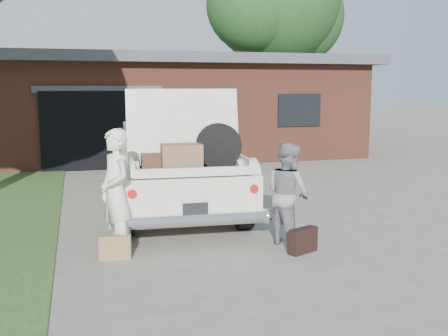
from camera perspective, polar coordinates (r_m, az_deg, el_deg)
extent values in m
plane|color=gray|center=(7.68, 1.23, -8.81)|extent=(90.00, 90.00, 0.00)
cube|color=brown|center=(18.78, -6.17, 6.32)|extent=(12.00, 7.00, 3.00)
cube|color=#4C4C51|center=(18.78, -6.26, 11.36)|extent=(12.80, 7.80, 0.30)
cube|color=black|center=(15.11, -13.32, 3.99)|extent=(3.20, 0.30, 2.20)
cube|color=#4C4C51|center=(14.99, -13.47, 8.35)|extent=(3.50, 0.12, 0.18)
cube|color=black|center=(16.40, 8.18, 6.26)|extent=(1.40, 0.08, 1.00)
cylinder|color=#38281E|center=(26.12, 5.34, 9.46)|extent=(0.44, 0.44, 5.19)
sphere|color=#265623|center=(27.45, 7.84, 15.99)|extent=(4.75, 4.75, 4.75)
sphere|color=#265623|center=(25.21, 3.32, 17.33)|extent=(4.44, 4.44, 4.44)
cube|color=white|center=(10.21, -5.58, -0.49)|extent=(2.39, 5.52, 0.70)
cube|color=#B0AA9B|center=(10.45, -5.84, 3.16)|extent=(1.92, 2.27, 0.56)
cube|color=black|center=(11.46, -6.41, 3.55)|extent=(1.68, 0.19, 0.48)
cube|color=black|center=(9.43, -5.15, 2.42)|extent=(1.68, 0.19, 0.48)
cylinder|color=black|center=(8.41, -10.57, -4.87)|extent=(0.28, 0.73, 0.71)
cylinder|color=black|center=(8.66, 2.14, -4.31)|extent=(0.28, 0.73, 0.71)
cylinder|color=black|center=(12.01, -11.09, -0.74)|extent=(0.28, 0.73, 0.71)
cylinder|color=black|center=(12.19, -2.11, -0.43)|extent=(0.28, 0.73, 0.71)
cylinder|color=silver|center=(7.58, -3.14, -5.65)|extent=(2.22, 0.34, 0.19)
cylinder|color=#A5140F|center=(7.48, -9.99, -2.75)|extent=(0.14, 0.12, 0.13)
cylinder|color=#A5140F|center=(7.75, 3.23, -2.23)|extent=(0.14, 0.12, 0.13)
cube|color=black|center=(7.52, -3.13, -4.50)|extent=(0.37, 0.05, 0.18)
cube|color=black|center=(8.14, -3.96, -0.22)|extent=(1.75, 1.29, 0.04)
cube|color=white|center=(8.05, -10.07, 0.33)|extent=(0.14, 1.19, 0.19)
cube|color=white|center=(8.29, 1.96, 0.71)|extent=(0.14, 1.19, 0.19)
cube|color=white|center=(7.55, -3.32, -0.44)|extent=(1.73, 0.18, 0.13)
cube|color=white|center=(8.53, -4.46, 4.46)|extent=(1.83, 0.40, 1.23)
cube|color=#503222|center=(8.17, -6.56, 0.73)|extent=(0.72, 0.49, 0.22)
cube|color=brown|center=(7.84, -4.65, 1.11)|extent=(0.62, 0.43, 0.41)
cube|color=black|center=(8.40, -4.26, 0.90)|extent=(0.67, 0.46, 0.20)
cylinder|color=black|center=(8.12, -0.58, 2.43)|extent=(0.71, 0.22, 0.70)
imported|color=white|center=(7.38, -11.69, -2.63)|extent=(0.61, 0.75, 1.77)
imported|color=gray|center=(7.78, 6.98, -2.82)|extent=(0.76, 0.88, 1.53)
cube|color=olive|center=(7.36, -11.76, -8.45)|extent=(0.45, 0.21, 0.33)
cube|color=black|center=(7.55, 8.60, -7.81)|extent=(0.48, 0.32, 0.36)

